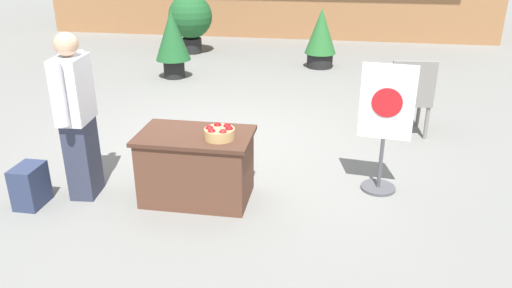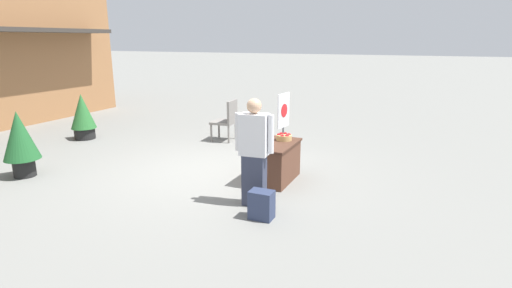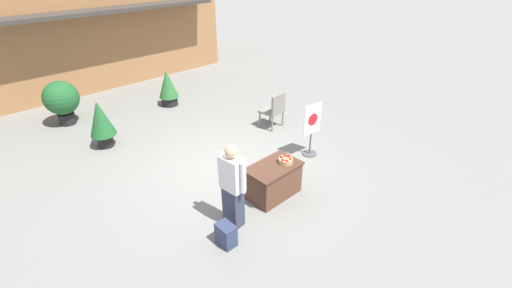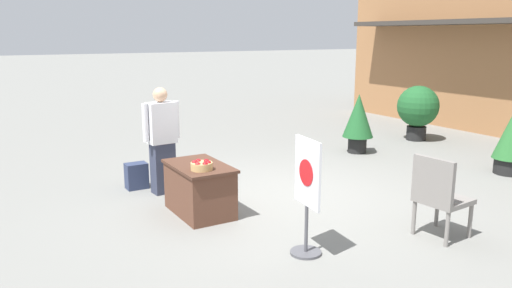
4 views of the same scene
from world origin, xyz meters
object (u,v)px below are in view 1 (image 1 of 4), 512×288
potted_plant_far_left (190,18)px  potted_plant_far_right (321,36)px  poster_board (385,125)px  potted_plant_near_left (172,39)px  person_visitor (77,116)px  patio_chair (409,94)px  display_table (197,166)px  apple_basket (220,133)px  backpack (30,186)px

potted_plant_far_left → potted_plant_far_right: potted_plant_far_left is taller
poster_board → potted_plant_near_left: (-3.51, 3.89, -0.00)m
person_visitor → patio_chair: 4.10m
display_table → potted_plant_far_left: (-1.95, 6.46, 0.41)m
display_table → apple_basket: bearing=-16.4°
potted_plant_far_left → potted_plant_far_right: (2.90, -0.84, -0.15)m
backpack → poster_board: 3.56m
display_table → patio_chair: size_ratio=1.08×
display_table → apple_basket: size_ratio=3.85×
display_table → potted_plant_near_left: size_ratio=0.89×
display_table → potted_plant_far_right: bearing=80.4°
person_visitor → potted_plant_near_left: person_visitor is taller
display_table → patio_chair: patio_chair is taller
poster_board → patio_chair: (0.44, 1.65, -0.15)m
display_table → poster_board: 1.93m
patio_chair → potted_plant_far_right: potted_plant_far_right is taller
apple_basket → poster_board: bearing=20.2°
potted_plant_far_right → potted_plant_far_left: bearing=163.8°
patio_chair → potted_plant_far_left: size_ratio=0.80×
patio_chair → person_visitor: bearing=118.6°
patio_chair → potted_plant_far_right: bearing=15.9°
patio_chair → potted_plant_far_left: bearing=39.6°
apple_basket → backpack: (-1.85, -0.33, -0.55)m
apple_basket → potted_plant_far_right: 5.74m
backpack → potted_plant_near_left: bearing=91.2°
backpack → potted_plant_far_left: 6.90m
potted_plant_near_left → potted_plant_far_left: size_ratio=0.97×
display_table → patio_chair: 3.13m
person_visitor → potted_plant_near_left: size_ratio=1.34×
backpack → potted_plant_far_right: potted_plant_far_right is taller
backpack → person_visitor: bearing=35.2°
poster_board → potted_plant_far_left: poster_board is taller
potted_plant_far_left → potted_plant_far_right: 3.03m
patio_chair → potted_plant_near_left: (-3.95, 2.24, 0.15)m
person_visitor → poster_board: 3.04m
display_table → poster_board: bearing=15.2°
apple_basket → person_visitor: bearing=-178.8°
potted_plant_near_left → potted_plant_far_left: bearing=97.4°
display_table → patio_chair: (2.27, 2.14, 0.22)m
apple_basket → poster_board: poster_board is taller
apple_basket → potted_plant_near_left: 4.87m
person_visitor → potted_plant_far_left: 6.62m
patio_chair → potted_plant_far_right: 3.72m
poster_board → patio_chair: size_ratio=1.30×
apple_basket → potted_plant_far_left: bearing=108.7°
person_visitor → backpack: person_visitor is taller
person_visitor → potted_plant_far_left: bearing=91.6°
apple_basket → potted_plant_near_left: bearing=113.6°
backpack → apple_basket: bearing=10.2°
potted_plant_near_left → potted_plant_far_right: 2.91m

